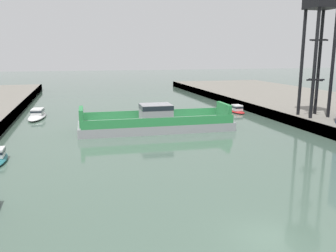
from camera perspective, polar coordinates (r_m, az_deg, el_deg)
name	(u,v)px	position (r m, az deg, el deg)	size (l,w,h in m)	color
ground_plane	(267,238)	(21.35, 15.80, -17.11)	(400.00, 400.00, 0.00)	#4C6656
chain_ferry	(156,122)	(47.28, -1.98, 0.66)	(20.59, 6.89, 3.49)	#939399
moored_boat_near_left	(37,115)	(59.76, -20.45, 1.73)	(3.04, 8.20, 1.45)	white
moored_boat_mid_left	(236,109)	(62.65, 11.04, 2.66)	(2.06, 5.63, 1.33)	red
crane_tower	(321,13)	(53.10, 23.61, 16.50)	(3.62, 3.62, 17.41)	black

